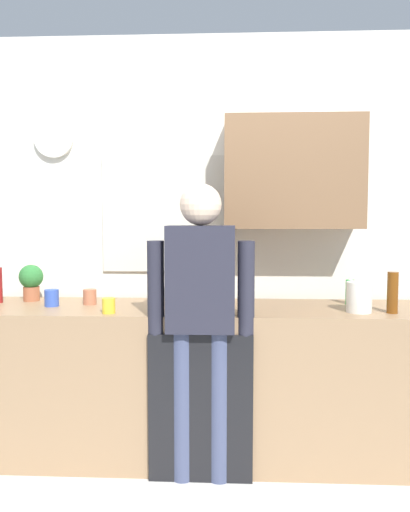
{
  "coord_description": "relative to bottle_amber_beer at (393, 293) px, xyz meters",
  "views": [
    {
      "loc": [
        0.15,
        -2.65,
        1.42
      ],
      "look_at": [
        0.01,
        0.25,
        1.2
      ],
      "focal_mm": 35.41,
      "sensor_mm": 36.0,
      "label": 1
    }
  ],
  "objects": [
    {
      "name": "bottle_amber_beer",
      "position": [
        0.0,
        0.0,
        0.0
      ],
      "size": [
        0.06,
        0.06,
        0.23
      ],
      "primitive_type": "cylinder",
      "color": "brown",
      "rests_on": "kitchen_counter"
    },
    {
      "name": "storage_canister",
      "position": [
        -0.18,
        0.02,
        -0.03
      ],
      "size": [
        0.14,
        0.14,
        0.17
      ],
      "primitive_type": "cylinder",
      "color": "silver",
      "rests_on": "kitchen_counter"
    },
    {
      "name": "cup_terracotta_mug",
      "position": [
        -1.75,
        0.2,
        -0.07
      ],
      "size": [
        0.08,
        0.08,
        0.09
      ],
      "primitive_type": "cylinder",
      "color": "#B26647",
      "rests_on": "kitchen_counter"
    },
    {
      "name": "cup_yellow_cup",
      "position": [
        -1.57,
        -0.08,
        -0.07
      ],
      "size": [
        0.07,
        0.07,
        0.08
      ],
      "primitive_type": "cylinder",
      "color": "yellow",
      "rests_on": "kitchen_counter"
    },
    {
      "name": "potted_plant",
      "position": [
        -2.15,
        0.31,
        0.02
      ],
      "size": [
        0.15,
        0.15,
        0.23
      ],
      "color": "#9E5638",
      "rests_on": "kitchen_counter"
    },
    {
      "name": "person_at_sink",
      "position": [
        -1.05,
        -0.16,
        -0.06
      ],
      "size": [
        0.57,
        0.22,
        1.6
      ],
      "rotation": [
        0.0,
        0.0,
        -0.07
      ],
      "color": "#3F4766",
      "rests_on": "ground_plane"
    },
    {
      "name": "mixing_bowl",
      "position": [
        -1.12,
        0.32,
        -0.08
      ],
      "size": [
        0.22,
        0.22,
        0.08
      ],
      "primitive_type": "cylinder",
      "color": "white",
      "rests_on": "kitchen_counter"
    },
    {
      "name": "kitchen_counter",
      "position": [
        -1.05,
        0.14,
        -0.56
      ],
      "size": [
        2.94,
        0.64,
        0.89
      ],
      "primitive_type": "cube",
      "color": "#937251",
      "rests_on": "ground_plane"
    },
    {
      "name": "bottle_olive_oil",
      "position": [
        -1.23,
        -0.03,
        0.01
      ],
      "size": [
        0.06,
        0.06,
        0.25
      ],
      "primitive_type": "cylinder",
      "color": "olive",
      "rests_on": "kitchen_counter"
    },
    {
      "name": "back_wall_assembly",
      "position": [
        -0.99,
        0.55,
        0.35
      ],
      "size": [
        4.54,
        0.42,
        2.6
      ],
      "color": "silver",
      "rests_on": "ground_plane"
    },
    {
      "name": "cup_blue_mug",
      "position": [
        -1.96,
        0.12,
        -0.07
      ],
      "size": [
        0.08,
        0.08,
        0.1
      ],
      "primitive_type": "cylinder",
      "color": "#3351B2",
      "rests_on": "kitchen_counter"
    },
    {
      "name": "dish_soap",
      "position": [
        -0.16,
        0.28,
        -0.04
      ],
      "size": [
        0.06,
        0.06,
        0.18
      ],
      "color": "green",
      "rests_on": "kitchen_counter"
    },
    {
      "name": "dishwasher_panel",
      "position": [
        -1.05,
        -0.19,
        -0.61
      ],
      "size": [
        0.56,
        0.02,
        0.81
      ],
      "primitive_type": "cube",
      "color": "black",
      "rests_on": "ground_plane"
    },
    {
      "name": "ground_plane",
      "position": [
        -1.05,
        -0.16,
        -1.01
      ],
      "size": [
        8.0,
        8.0,
        0.0
      ],
      "primitive_type": "plane",
      "color": "silver"
    }
  ]
}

